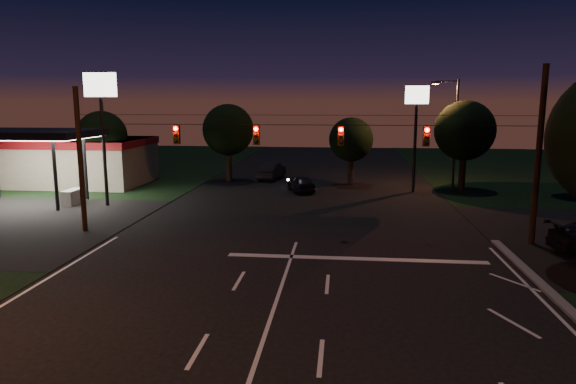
# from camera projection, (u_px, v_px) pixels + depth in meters

# --- Properties ---
(stop_bar) EXTENTS (12.00, 0.50, 0.01)m
(stop_bar) POSITION_uv_depth(u_px,v_px,m) (356.00, 259.00, 23.79)
(stop_bar) COLOR silver
(stop_bar) RESTS_ON ground
(utility_pole_right) EXTENTS (0.30, 0.30, 9.00)m
(utility_pole_right) POSITION_uv_depth(u_px,v_px,m) (531.00, 244.00, 26.27)
(utility_pole_right) COLOR black
(utility_pole_right) RESTS_ON ground
(utility_pole_left) EXTENTS (0.28, 0.28, 8.00)m
(utility_pole_left) POSITION_uv_depth(u_px,v_px,m) (85.00, 231.00, 28.80)
(utility_pole_left) COLOR black
(utility_pole_left) RESTS_ON ground
(signal_span) EXTENTS (24.00, 0.40, 1.56)m
(signal_span) POSITION_uv_depth(u_px,v_px,m) (298.00, 135.00, 26.54)
(signal_span) COLOR black
(signal_span) RESTS_ON ground
(gas_station) EXTENTS (14.20, 16.10, 5.25)m
(gas_station) POSITION_uv_depth(u_px,v_px,m) (63.00, 158.00, 44.48)
(gas_station) COLOR gray
(gas_station) RESTS_ON ground
(pole_sign_left_near) EXTENTS (2.20, 0.30, 9.10)m
(pole_sign_left_near) POSITION_uv_depth(u_px,v_px,m) (101.00, 105.00, 34.64)
(pole_sign_left_near) COLOR black
(pole_sign_left_near) RESTS_ON ground
(pole_sign_right) EXTENTS (1.80, 0.30, 8.40)m
(pole_sign_right) POSITION_uv_depth(u_px,v_px,m) (416.00, 114.00, 40.29)
(pole_sign_right) COLOR black
(pole_sign_right) RESTS_ON ground
(street_light_right_far) EXTENTS (2.20, 0.35, 9.00)m
(street_light_right_far) POSITION_uv_depth(u_px,v_px,m) (453.00, 126.00, 42.08)
(street_light_right_far) COLOR black
(street_light_right_far) RESTS_ON ground
(tree_far_a) EXTENTS (4.20, 4.20, 6.42)m
(tree_far_a) POSITION_uv_depth(u_px,v_px,m) (103.00, 137.00, 43.48)
(tree_far_a) COLOR black
(tree_far_a) RESTS_ON ground
(tree_far_b) EXTENTS (4.60, 4.60, 6.98)m
(tree_far_b) POSITION_uv_depth(u_px,v_px,m) (229.00, 130.00, 46.30)
(tree_far_b) COLOR black
(tree_far_b) RESTS_ON ground
(tree_far_c) EXTENTS (3.80, 3.80, 5.86)m
(tree_far_c) POSITION_uv_depth(u_px,v_px,m) (351.00, 140.00, 44.26)
(tree_far_c) COLOR black
(tree_far_c) RESTS_ON ground
(tree_far_d) EXTENTS (4.80, 4.80, 7.30)m
(tree_far_d) POSITION_uv_depth(u_px,v_px,m) (465.00, 131.00, 41.22)
(tree_far_d) COLOR black
(tree_far_d) RESTS_ON ground
(car_oncoming_a) EXTENTS (2.84, 4.29, 1.36)m
(car_oncoming_a) POSITION_uv_depth(u_px,v_px,m) (301.00, 183.00, 41.34)
(car_oncoming_a) COLOR black
(car_oncoming_a) RESTS_ON ground
(car_oncoming_b) EXTENTS (2.34, 4.94, 1.56)m
(car_oncoming_b) POSITION_uv_depth(u_px,v_px,m) (271.00, 171.00, 48.02)
(car_oncoming_b) COLOR black
(car_oncoming_b) RESTS_ON ground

